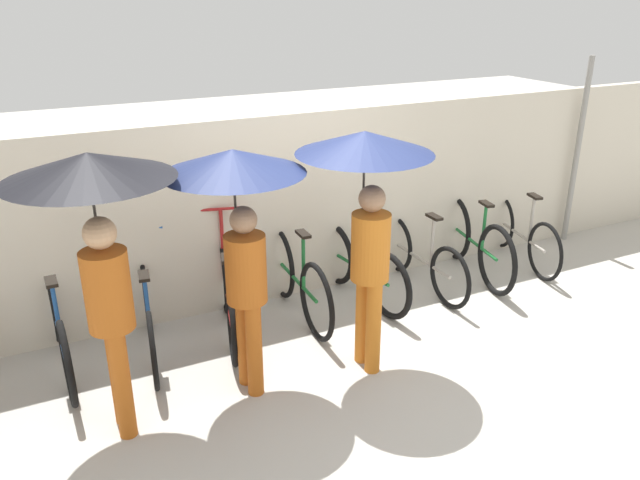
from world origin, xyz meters
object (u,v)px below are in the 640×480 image
parked_bicycle_4 (297,279)px  parked_bicycle_8 (521,233)px  parked_bicycle_1 (59,330)px  pedestrian_center (237,201)px  parked_bicycle_2 (149,317)px  parked_bicycle_3 (228,299)px  pedestrian_leading (95,211)px  pedestrian_trailing (366,181)px  parked_bicycle_5 (360,267)px  parked_bicycle_7 (474,241)px  parked_bicycle_6 (421,257)px

parked_bicycle_4 → parked_bicycle_8: bearing=-86.4°
parked_bicycle_1 → pedestrian_center: size_ratio=0.90×
parked_bicycle_2 → parked_bicycle_4: 1.47m
parked_bicycle_3 → pedestrian_center: bearing=-174.6°
parked_bicycle_2 → parked_bicycle_8: size_ratio=1.03×
parked_bicycle_4 → pedestrian_leading: size_ratio=0.82×
parked_bicycle_2 → parked_bicycle_3: 0.74m
parked_bicycle_1 → parked_bicycle_4: (2.21, -0.04, 0.02)m
parked_bicycle_8 → pedestrian_trailing: (-2.78, -1.06, 1.29)m
pedestrian_leading → parked_bicycle_5: bearing=21.1°
parked_bicycle_5 → pedestrian_leading: bearing=104.0°
parked_bicycle_3 → pedestrian_center: 1.48m
parked_bicycle_1 → parked_bicycle_2: parked_bicycle_1 is taller
parked_bicycle_3 → pedestrian_leading: (-1.14, -0.88, 1.33)m
parked_bicycle_1 → parked_bicycle_2: (0.74, -0.08, -0.02)m
parked_bicycle_7 → pedestrian_trailing: bearing=128.0°
parked_bicycle_6 → pedestrian_leading: (-3.35, -0.93, 1.34)m
parked_bicycle_1 → pedestrian_trailing: bearing=-114.7°
parked_bicycle_6 → pedestrian_trailing: pedestrian_trailing is taller
parked_bicycle_6 → parked_bicycle_8: parked_bicycle_8 is taller
parked_bicycle_5 → parked_bicycle_7: parked_bicycle_7 is taller
parked_bicycle_3 → parked_bicycle_6: (2.21, 0.05, -0.02)m
parked_bicycle_2 → parked_bicycle_3: bearing=-82.7°
parked_bicycle_3 → parked_bicycle_7: parked_bicycle_3 is taller
parked_bicycle_5 → pedestrian_trailing: size_ratio=0.80×
parked_bicycle_2 → pedestrian_center: 1.61m
parked_bicycle_1 → parked_bicycle_8: bearing=-90.9°
parked_bicycle_1 → pedestrian_trailing: 2.89m
parked_bicycle_4 → pedestrian_trailing: size_ratio=0.84×
parked_bicycle_7 → parked_bicycle_8: size_ratio=1.06×
parked_bicycle_5 → pedestrian_leading: (-2.61, -0.97, 1.33)m
parked_bicycle_8 → pedestrian_trailing: 3.24m
parked_bicycle_6 → parked_bicycle_8: size_ratio=1.01×
parked_bicycle_5 → parked_bicycle_3: bearing=87.3°
parked_bicycle_8 → pedestrian_leading: (-4.82, -0.98, 1.33)m
parked_bicycle_8 → pedestrian_leading: 5.10m
pedestrian_trailing → pedestrian_leading: bearing=178.6°
parked_bicycle_3 → parked_bicycle_4: parked_bicycle_3 is taller
parked_bicycle_6 → parked_bicycle_8: (1.47, 0.06, 0.01)m
parked_bicycle_3 → parked_bicycle_5: size_ratio=0.99×
pedestrian_leading → pedestrian_center: bearing=4.5°
parked_bicycle_2 → pedestrian_leading: bearing=164.3°
pedestrian_center → pedestrian_trailing: pedestrian_trailing is taller
parked_bicycle_8 → pedestrian_center: pedestrian_center is taller
parked_bicycle_5 → pedestrian_center: size_ratio=0.83×
pedestrian_center → parked_bicycle_6: bearing=15.5°
pedestrian_leading → pedestrian_center: size_ratio=1.05×
parked_bicycle_3 → parked_bicycle_7: 2.95m
parked_bicycle_1 → parked_bicycle_3: bearing=-94.7°
parked_bicycle_4 → pedestrian_leading: bearing=119.1°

